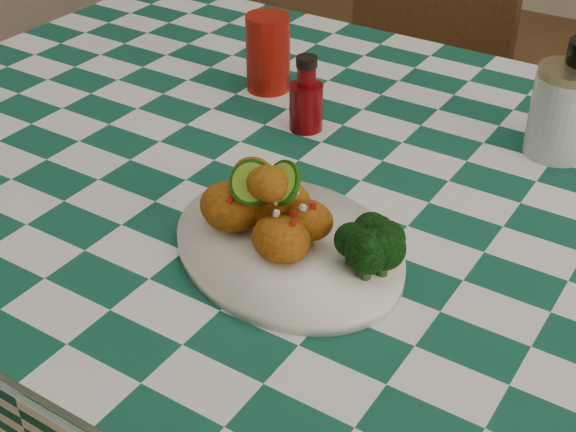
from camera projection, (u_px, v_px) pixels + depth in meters
The scene contains 8 objects.
dining_table at pixel (349, 382), 1.33m from camera, with size 1.66×1.06×0.79m, color #114C3A, non-canonical shape.
plate at pixel (288, 248), 0.96m from camera, with size 0.32×0.25×0.02m, color white, non-canonical shape.
fried_chicken_pile at pixel (274, 203), 0.94m from camera, with size 0.15×0.11×0.10m, color #AB6010, non-canonical shape.
broccoli_side at pixel (369, 243), 0.90m from camera, with size 0.08×0.08×0.06m, color black, non-canonical shape.
red_tumbler at pixel (268, 53), 1.32m from camera, with size 0.07×0.07×0.13m, color maroon.
ketchup_bottle at pixel (306, 94), 1.20m from camera, with size 0.05×0.05×0.12m, color #5C0408, non-canonical shape.
mason_jar at pixel (563, 112), 1.14m from camera, with size 0.09×0.09×0.13m, color #B2BCBA, non-canonical shape.
wooden_chair_left at pixel (388, 147), 1.89m from camera, with size 0.40×0.42×0.88m, color #472814, non-canonical shape.
Camera 1 is at (0.43, -0.85, 1.37)m, focal length 50.00 mm.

